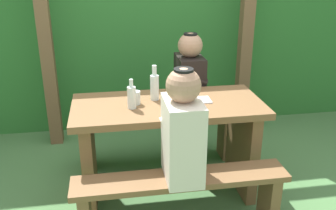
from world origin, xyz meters
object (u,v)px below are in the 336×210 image
Objects in this scene: bottle_left at (132,97)px; cell_phone at (206,100)px; picnic_table at (168,134)px; person_black_coat at (190,78)px; bottle_right at (155,86)px; person_white_shirt at (183,129)px; bench_near at (181,194)px; drinking_glass at (135,98)px; bench_far at (159,128)px.

bottle_left is 1.53× the size of cell_phone.
person_black_coat is (0.27, 0.51, 0.28)m from picnic_table.
bottle_right is at bearing 168.00° from cell_phone.
person_white_shirt and person_black_coat have the same top height.
bench_near is 0.75m from bottle_left.
bottle_right is (-0.36, -0.42, 0.08)m from person_black_coat.
bottle_left is (-0.27, 0.46, 0.53)m from bench_near.
picnic_table is 5.29× the size of bottle_right.
bottle_left is 0.23m from bottle_right.
cell_phone is at bearing 61.46° from person_white_shirt.
person_white_shirt is 7.39× the size of drinking_glass.
person_white_shirt is (0.01, -1.02, 0.47)m from bench_far.
drinking_glass reaches higher than cell_phone.
drinking_glass is 0.45× the size of bottle_left.
cell_phone reaches higher than bench_near.
bottle_left is at bearing -141.43° from bottle_right.
bottle_left reaches higher than picnic_table.
person_white_shirt reaches higher than bottle_right.
drinking_glass reaches higher than bench_near.
drinking_glass is (-0.24, 0.53, 0.49)m from bench_near.
bottle_left is (-0.03, -0.08, 0.04)m from drinking_glass.
bench_far is 1.95× the size of person_black_coat.
picnic_table is 0.58m from person_white_shirt.
drinking_glass is (-0.51, -0.49, 0.03)m from person_black_coat.
bench_far is at bearing 64.65° from bottle_left.
bench_near is 1.15m from person_black_coat.
picnic_table is 1.00× the size of bench_near.
bottle_right is 0.40m from cell_phone.
bottle_left is 0.56m from cell_phone.
drinking_glass is at bearing 68.95° from bottle_left.
bench_near is at bearing -90.00° from picnic_table.
person_black_coat reaches higher than bottle_right.
person_white_shirt reaches higher than bottle_left.
picnic_table is 1.95× the size of person_white_shirt.
bottle_right is 1.89× the size of cell_phone.
bottle_left is at bearing 121.21° from person_white_shirt.
bench_near is at bearing -118.57° from cell_phone.
bottle_right is (-0.09, -0.42, 0.55)m from bench_far.
bottle_left is (-0.27, 0.45, 0.06)m from person_white_shirt.
cell_phone is (0.29, -0.50, 0.45)m from bench_far.
cell_phone reaches higher than bench_far.
picnic_table is at bearing -90.00° from bench_far.
picnic_table is 6.52× the size of bottle_left.
person_black_coat is at bearing 91.78° from cell_phone.
drinking_glass is 0.18m from bottle_right.
cell_phone is at bearing -12.34° from bottle_right.
drinking_glass is at bearing 114.10° from bench_near.
bench_far is at bearing 179.31° from person_black_coat.
person_black_coat is at bearing 61.63° from picnic_table.
bench_near is at bearing -59.55° from bottle_left.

